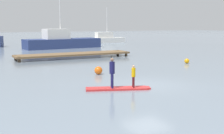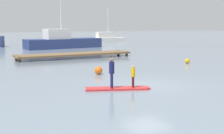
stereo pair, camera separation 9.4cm
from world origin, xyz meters
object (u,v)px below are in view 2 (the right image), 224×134
(paddleboard_near, at_px, (118,88))
(fishing_boat_white_large, at_px, (62,41))
(motor_boat_small_navy, at_px, (107,39))
(mooring_buoy_mid, at_px, (98,70))
(paddler_child_solo, at_px, (133,75))
(mooring_buoy_far, at_px, (187,61))
(paddler_adult, at_px, (112,71))

(paddleboard_near, xyz_separation_m, fishing_boat_white_large, (5.77, 27.90, 0.92))
(motor_boat_small_navy, bearing_deg, fishing_boat_white_large, -144.18)
(motor_boat_small_navy, bearing_deg, mooring_buoy_mid, -117.23)
(paddler_child_solo, xyz_separation_m, mooring_buoy_far, (9.69, 6.66, -0.56))
(mooring_buoy_far, bearing_deg, motor_boat_small_navy, 77.27)
(paddler_adult, distance_m, fishing_boat_white_large, 28.43)
(paddleboard_near, relative_size, motor_boat_small_navy, 0.51)
(paddler_adult, xyz_separation_m, mooring_buoy_far, (10.76, 6.25, -0.80))
(paddleboard_near, xyz_separation_m, paddler_adult, (-0.30, 0.12, 0.97))
(paddleboard_near, bearing_deg, mooring_buoy_far, 31.34)
(paddler_adult, xyz_separation_m, motor_boat_small_navy, (17.49, 36.02, -0.26))
(paddleboard_near, bearing_deg, mooring_buoy_mid, 77.56)
(motor_boat_small_navy, xyz_separation_m, mooring_buoy_far, (-6.73, -29.77, -0.54))
(motor_boat_small_navy, bearing_deg, paddleboard_near, -115.44)
(fishing_boat_white_large, bearing_deg, paddler_adult, -102.32)
(paddler_child_solo, height_order, motor_boat_small_navy, motor_boat_small_navy)
(paddler_child_solo, bearing_deg, motor_boat_small_navy, 65.75)
(paddler_adult, xyz_separation_m, fishing_boat_white_large, (6.06, 27.78, -0.05))
(motor_boat_small_navy, relative_size, mooring_buoy_mid, 12.27)
(paddler_adult, height_order, motor_boat_small_navy, motor_boat_small_navy)
(paddler_adult, relative_size, motor_boat_small_navy, 0.25)
(paddler_adult, bearing_deg, mooring_buoy_far, 30.15)
(paddleboard_near, bearing_deg, fishing_boat_white_large, 78.32)
(mooring_buoy_mid, distance_m, mooring_buoy_far, 9.54)
(fishing_boat_white_large, xyz_separation_m, mooring_buoy_far, (4.70, -21.53, -0.75))
(paddler_adult, distance_m, paddler_child_solo, 1.18)
(paddler_adult, xyz_separation_m, paddler_child_solo, (1.07, -0.41, -0.24))
(fishing_boat_white_large, distance_m, motor_boat_small_navy, 14.09)
(fishing_boat_white_large, distance_m, mooring_buoy_far, 22.04)
(paddleboard_near, relative_size, paddler_adult, 1.99)
(paddleboard_near, height_order, mooring_buoy_mid, mooring_buoy_mid)
(mooring_buoy_mid, relative_size, mooring_buoy_far, 1.28)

